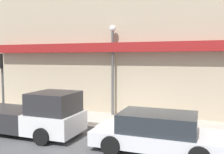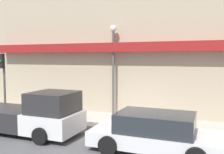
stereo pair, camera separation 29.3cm
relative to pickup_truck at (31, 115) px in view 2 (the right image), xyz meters
name	(u,v)px [view 2 (the right image)]	position (x,y,z in m)	size (l,w,h in m)	color
ground_plane	(118,132)	(3.39, 1.60, -0.81)	(80.00, 80.00, 0.00)	#4C4C4F
sidewalk	(128,123)	(3.39, 3.06, -0.74)	(36.00, 2.92, 0.13)	#ADA89E
building	(144,18)	(3.40, 6.00, 4.78)	(19.80, 3.80, 11.20)	tan
pickup_truck	(31,115)	(0.00, 0.00, 0.00)	(5.11, 2.13, 1.87)	silver
parked_car	(155,132)	(5.38, 0.00, -0.14)	(4.54, 2.12, 1.35)	silver
fire_hydrant	(65,113)	(0.17, 2.38, -0.38)	(0.19, 0.19, 0.59)	yellow
street_lamp	(113,58)	(2.19, 4.13, 2.43)	(0.36, 0.36, 4.89)	#4C4C4C
traffic_light	(3,73)	(-3.43, 1.93, 1.65)	(0.28, 0.42, 3.36)	#4C4C4C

